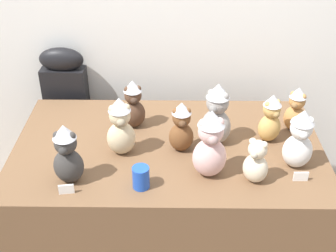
{
  "coord_description": "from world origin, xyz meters",
  "views": [
    {
      "loc": [
        0.03,
        -1.74,
        2.13
      ],
      "look_at": [
        0.0,
        0.25,
        0.86
      ],
      "focal_mm": 48.7,
      "sensor_mm": 36.0,
      "label": 1
    }
  ],
  "objects_px": {
    "display_table": "(168,198)",
    "teddy_bear_blush": "(210,145)",
    "teddy_bear_chestnut": "(181,127)",
    "teddy_bear_ash": "(217,115)",
    "teddy_bear_caramel": "(296,110)",
    "teddy_bear_charcoal": "(67,155)",
    "teddy_bear_cream": "(256,162)",
    "instrument_case": "(69,119)",
    "teddy_bear_sand": "(121,127)",
    "teddy_bear_snow": "(299,140)",
    "teddy_bear_cocoa": "(133,105)",
    "teddy_bear_honey": "(271,119)",
    "party_cup_blue": "(141,177)"
  },
  "relations": [
    {
      "from": "teddy_bear_cocoa",
      "to": "teddy_bear_honey",
      "type": "bearing_deg",
      "value": -22.04
    },
    {
      "from": "display_table",
      "to": "teddy_bear_honey",
      "type": "height_order",
      "value": "teddy_bear_honey"
    },
    {
      "from": "teddy_bear_honey",
      "to": "teddy_bear_sand",
      "type": "distance_m",
      "value": 0.79
    },
    {
      "from": "teddy_bear_sand",
      "to": "teddy_bear_snow",
      "type": "bearing_deg",
      "value": -18.52
    },
    {
      "from": "teddy_bear_blush",
      "to": "teddy_bear_cream",
      "type": "relative_size",
      "value": 1.53
    },
    {
      "from": "teddy_bear_cream",
      "to": "teddy_bear_snow",
      "type": "relative_size",
      "value": 0.73
    },
    {
      "from": "display_table",
      "to": "teddy_bear_blush",
      "type": "bearing_deg",
      "value": -50.73
    },
    {
      "from": "teddy_bear_blush",
      "to": "teddy_bear_charcoal",
      "type": "xyz_separation_m",
      "value": [
        -0.66,
        -0.06,
        -0.02
      ]
    },
    {
      "from": "teddy_bear_chestnut",
      "to": "teddy_bear_ash",
      "type": "distance_m",
      "value": 0.2
    },
    {
      "from": "teddy_bear_cocoa",
      "to": "teddy_bear_charcoal",
      "type": "bearing_deg",
      "value": -130.64
    },
    {
      "from": "display_table",
      "to": "teddy_bear_chestnut",
      "type": "height_order",
      "value": "teddy_bear_chestnut"
    },
    {
      "from": "party_cup_blue",
      "to": "display_table",
      "type": "bearing_deg",
      "value": 70.53
    },
    {
      "from": "teddy_bear_caramel",
      "to": "teddy_bear_ash",
      "type": "height_order",
      "value": "teddy_bear_ash"
    },
    {
      "from": "teddy_bear_chestnut",
      "to": "teddy_bear_charcoal",
      "type": "distance_m",
      "value": 0.59
    },
    {
      "from": "teddy_bear_cocoa",
      "to": "teddy_bear_cream",
      "type": "distance_m",
      "value": 0.77
    },
    {
      "from": "teddy_bear_charcoal",
      "to": "teddy_bear_snow",
      "type": "bearing_deg",
      "value": 9.83
    },
    {
      "from": "teddy_bear_caramel",
      "to": "display_table",
      "type": "bearing_deg",
      "value": -134.01
    },
    {
      "from": "teddy_bear_caramel",
      "to": "teddy_bear_charcoal",
      "type": "distance_m",
      "value": 1.24
    },
    {
      "from": "teddy_bear_ash",
      "to": "teddy_bear_charcoal",
      "type": "height_order",
      "value": "teddy_bear_ash"
    },
    {
      "from": "instrument_case",
      "to": "teddy_bear_caramel",
      "type": "height_order",
      "value": "instrument_case"
    },
    {
      "from": "teddy_bear_honey",
      "to": "instrument_case",
      "type": "bearing_deg",
      "value": 130.9
    },
    {
      "from": "teddy_bear_cream",
      "to": "instrument_case",
      "type": "bearing_deg",
      "value": 170.62
    },
    {
      "from": "teddy_bear_chestnut",
      "to": "party_cup_blue",
      "type": "relative_size",
      "value": 2.56
    },
    {
      "from": "party_cup_blue",
      "to": "teddy_bear_cream",
      "type": "bearing_deg",
      "value": 5.46
    },
    {
      "from": "teddy_bear_blush",
      "to": "teddy_bear_chestnut",
      "type": "relative_size",
      "value": 1.27
    },
    {
      "from": "teddy_bear_chestnut",
      "to": "teddy_bear_charcoal",
      "type": "height_order",
      "value": "teddy_bear_charcoal"
    },
    {
      "from": "display_table",
      "to": "teddy_bear_cream",
      "type": "height_order",
      "value": "teddy_bear_cream"
    },
    {
      "from": "teddy_bear_sand",
      "to": "teddy_bear_chestnut",
      "type": "height_order",
      "value": "teddy_bear_sand"
    },
    {
      "from": "display_table",
      "to": "teddy_bear_snow",
      "type": "xyz_separation_m",
      "value": [
        0.63,
        -0.17,
        0.53
      ]
    },
    {
      "from": "instrument_case",
      "to": "teddy_bear_charcoal",
      "type": "xyz_separation_m",
      "value": [
        0.21,
        -0.92,
        0.37
      ]
    },
    {
      "from": "teddy_bear_blush",
      "to": "teddy_bear_ash",
      "type": "relative_size",
      "value": 1.03
    },
    {
      "from": "party_cup_blue",
      "to": "teddy_bear_sand",
      "type": "bearing_deg",
      "value": 113.07
    },
    {
      "from": "teddy_bear_blush",
      "to": "teddy_bear_cream",
      "type": "distance_m",
      "value": 0.23
    },
    {
      "from": "instrument_case",
      "to": "teddy_bear_honey",
      "type": "xyz_separation_m",
      "value": [
        1.21,
        -0.56,
        0.36
      ]
    },
    {
      "from": "teddy_bear_charcoal",
      "to": "teddy_bear_cream",
      "type": "relative_size",
      "value": 1.34
    },
    {
      "from": "display_table",
      "to": "instrument_case",
      "type": "height_order",
      "value": "instrument_case"
    },
    {
      "from": "instrument_case",
      "to": "teddy_bear_charcoal",
      "type": "height_order",
      "value": "teddy_bear_charcoal"
    },
    {
      "from": "instrument_case",
      "to": "teddy_bear_cocoa",
      "type": "relative_size",
      "value": 3.61
    },
    {
      "from": "teddy_bear_caramel",
      "to": "teddy_bear_sand",
      "type": "bearing_deg",
      "value": -133.18
    },
    {
      "from": "instrument_case",
      "to": "teddy_bear_sand",
      "type": "relative_size",
      "value": 3.21
    },
    {
      "from": "teddy_bear_blush",
      "to": "teddy_bear_ash",
      "type": "bearing_deg",
      "value": 71.93
    },
    {
      "from": "teddy_bear_blush",
      "to": "teddy_bear_sand",
      "type": "bearing_deg",
      "value": 150.73
    },
    {
      "from": "instrument_case",
      "to": "teddy_bear_charcoal",
      "type": "relative_size",
      "value": 3.31
    },
    {
      "from": "teddy_bear_cocoa",
      "to": "teddy_bear_cream",
      "type": "relative_size",
      "value": 1.22
    },
    {
      "from": "display_table",
      "to": "teddy_bear_blush",
      "type": "relative_size",
      "value": 4.56
    },
    {
      "from": "teddy_bear_charcoal",
      "to": "teddy_bear_cream",
      "type": "bearing_deg",
      "value": 3.68
    },
    {
      "from": "teddy_bear_sand",
      "to": "teddy_bear_snow",
      "type": "height_order",
      "value": "teddy_bear_sand"
    },
    {
      "from": "teddy_bear_cream",
      "to": "teddy_bear_honey",
      "type": "bearing_deg",
      "value": 100.5
    },
    {
      "from": "teddy_bear_cocoa",
      "to": "teddy_bear_sand",
      "type": "height_order",
      "value": "teddy_bear_sand"
    },
    {
      "from": "teddy_bear_blush",
      "to": "teddy_bear_caramel",
      "type": "relative_size",
      "value": 1.36
    }
  ]
}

